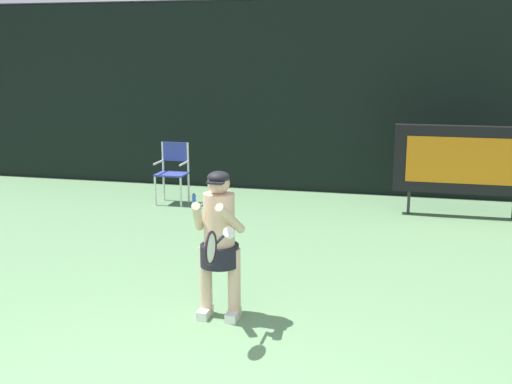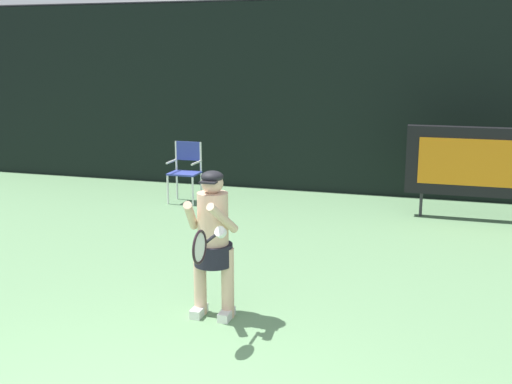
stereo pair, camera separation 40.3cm
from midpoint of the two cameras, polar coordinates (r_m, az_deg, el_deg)
backdrop_screen at (r=12.02m, az=5.26°, el=8.53°), size 18.00×0.12×3.66m
scoreboard at (r=10.62m, az=17.32°, el=2.80°), size 2.20×0.21×1.50m
umpire_chair at (r=11.30m, az=-8.58°, el=2.09°), size 0.52×0.44×1.08m
water_bottle at (r=10.93m, az=-6.72°, el=-0.86°), size 0.07×0.07×0.27m
tennis_player at (r=6.28m, az=-5.22°, el=-4.24°), size 0.53×0.60×1.51m
tennis_racket at (r=5.62m, az=-6.12°, el=-5.05°), size 0.03×0.60×0.31m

